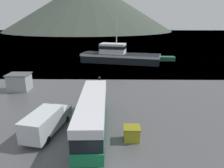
{
  "coord_description": "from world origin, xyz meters",
  "views": [
    {
      "loc": [
        0.63,
        -11.95,
        10.42
      ],
      "look_at": [
        0.22,
        14.05,
        2.0
      ],
      "focal_mm": 32.0,
      "sensor_mm": 36.0,
      "label": 1
    }
  ],
  "objects_px": {
    "delivery_van": "(46,121)",
    "tour_bus": "(93,113)",
    "storage_bin": "(132,133)",
    "dock_kiosk": "(19,82)",
    "small_boat": "(161,58)",
    "fishing_boat": "(119,56)"
  },
  "relations": [
    {
      "from": "delivery_van",
      "to": "storage_bin",
      "type": "distance_m",
      "value": 8.16
    },
    {
      "from": "tour_bus",
      "to": "small_boat",
      "type": "xyz_separation_m",
      "value": [
        14.45,
        35.52,
        -1.39
      ]
    },
    {
      "from": "tour_bus",
      "to": "storage_bin",
      "type": "bearing_deg",
      "value": -25.02
    },
    {
      "from": "tour_bus",
      "to": "storage_bin",
      "type": "height_order",
      "value": "tour_bus"
    },
    {
      "from": "tour_bus",
      "to": "delivery_van",
      "type": "height_order",
      "value": "tour_bus"
    },
    {
      "from": "small_boat",
      "to": "tour_bus",
      "type": "bearing_deg",
      "value": 161.31
    },
    {
      "from": "storage_bin",
      "to": "dock_kiosk",
      "type": "relative_size",
      "value": 0.46
    },
    {
      "from": "tour_bus",
      "to": "delivery_van",
      "type": "relative_size",
      "value": 1.72
    },
    {
      "from": "storage_bin",
      "to": "dock_kiosk",
      "type": "bearing_deg",
      "value": 140.71
    },
    {
      "from": "fishing_boat",
      "to": "storage_bin",
      "type": "distance_m",
      "value": 34.4
    },
    {
      "from": "dock_kiosk",
      "to": "tour_bus",
      "type": "bearing_deg",
      "value": -42.95
    },
    {
      "from": "delivery_van",
      "to": "small_boat",
      "type": "xyz_separation_m",
      "value": [
        18.87,
        35.91,
        -0.68
      ]
    },
    {
      "from": "storage_bin",
      "to": "small_boat",
      "type": "height_order",
      "value": "storage_bin"
    },
    {
      "from": "tour_bus",
      "to": "small_boat",
      "type": "bearing_deg",
      "value": 66.12
    },
    {
      "from": "delivery_van",
      "to": "fishing_boat",
      "type": "height_order",
      "value": "fishing_boat"
    },
    {
      "from": "delivery_van",
      "to": "tour_bus",
      "type": "bearing_deg",
      "value": 16.59
    },
    {
      "from": "tour_bus",
      "to": "delivery_van",
      "type": "distance_m",
      "value": 4.49
    },
    {
      "from": "delivery_van",
      "to": "small_boat",
      "type": "bearing_deg",
      "value": 73.78
    },
    {
      "from": "tour_bus",
      "to": "fishing_boat",
      "type": "distance_m",
      "value": 32.95
    },
    {
      "from": "delivery_van",
      "to": "small_boat",
      "type": "height_order",
      "value": "delivery_van"
    },
    {
      "from": "dock_kiosk",
      "to": "fishing_boat",
      "type": "bearing_deg",
      "value": 53.7
    },
    {
      "from": "storage_bin",
      "to": "tour_bus",
      "type": "bearing_deg",
      "value": 156.71
    }
  ]
}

